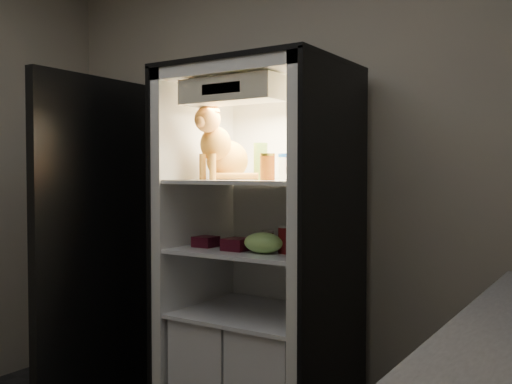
% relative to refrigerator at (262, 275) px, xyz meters
% --- Properties ---
extents(room_shell, '(3.60, 3.60, 3.60)m').
position_rel_refrigerator_xyz_m(room_shell, '(0.00, -1.38, 0.83)').
color(room_shell, white).
rests_on(room_shell, floor).
extents(refrigerator, '(0.90, 0.72, 1.88)m').
position_rel_refrigerator_xyz_m(refrigerator, '(0.00, 0.00, 0.00)').
color(refrigerator, white).
rests_on(refrigerator, floor).
extents(fridge_door, '(0.08, 0.87, 1.85)m').
position_rel_refrigerator_xyz_m(fridge_door, '(-0.85, -0.35, 0.12)').
color(fridge_door, black).
rests_on(fridge_door, floor).
extents(tabby_cat, '(0.33, 0.38, 0.41)m').
position_rel_refrigerator_xyz_m(tabby_cat, '(-0.20, -0.09, 0.65)').
color(tabby_cat, '#B76517').
rests_on(tabby_cat, refrigerator).
extents(parmesan_shaker, '(0.07, 0.07, 0.19)m').
position_rel_refrigerator_xyz_m(parmesan_shaker, '(-0.00, -0.01, 0.59)').
color(parmesan_shaker, green).
rests_on(parmesan_shaker, refrigerator).
extents(mayo_tub, '(0.10, 0.10, 0.14)m').
position_rel_refrigerator_xyz_m(mayo_tub, '(0.09, 0.11, 0.57)').
color(mayo_tub, white).
rests_on(mayo_tub, refrigerator).
extents(salsa_jar, '(0.07, 0.07, 0.13)m').
position_rel_refrigerator_xyz_m(salsa_jar, '(0.11, -0.12, 0.56)').
color(salsa_jar, maroon).
rests_on(salsa_jar, refrigerator).
extents(pepper_jar, '(0.12, 0.12, 0.21)m').
position_rel_refrigerator_xyz_m(pepper_jar, '(0.25, 0.02, 0.60)').
color(pepper_jar, '#A81916').
rests_on(pepper_jar, refrigerator).
extents(cream_carton, '(0.06, 0.06, 0.11)m').
position_rel_refrigerator_xyz_m(cream_carton, '(0.31, -0.19, 0.55)').
color(cream_carton, silver).
rests_on(cream_carton, refrigerator).
extents(soda_can_a, '(0.07, 0.07, 0.12)m').
position_rel_refrigerator_xyz_m(soda_can_a, '(0.18, 0.03, 0.21)').
color(soda_can_a, black).
rests_on(soda_can_a, refrigerator).
extents(soda_can_b, '(0.06, 0.06, 0.11)m').
position_rel_refrigerator_xyz_m(soda_can_b, '(0.22, -0.05, 0.20)').
color(soda_can_b, black).
rests_on(soda_can_b, refrigerator).
extents(soda_can_c, '(0.07, 0.07, 0.13)m').
position_rel_refrigerator_xyz_m(soda_can_c, '(0.23, -0.15, 0.21)').
color(soda_can_c, black).
rests_on(soda_can_c, refrigerator).
extents(condiment_jar, '(0.07, 0.07, 0.09)m').
position_rel_refrigerator_xyz_m(condiment_jar, '(0.06, -0.05, 0.19)').
color(condiment_jar, '#4F3A16').
rests_on(condiment_jar, refrigerator).
extents(grape_bag, '(0.20, 0.15, 0.10)m').
position_rel_refrigerator_xyz_m(grape_bag, '(0.14, -0.21, 0.20)').
color(grape_bag, '#89C95E').
rests_on(grape_bag, refrigerator).
extents(berry_box_left, '(0.11, 0.11, 0.05)m').
position_rel_refrigerator_xyz_m(berry_box_left, '(-0.24, -0.17, 0.18)').
color(berry_box_left, '#490C1D').
rests_on(berry_box_left, refrigerator).
extents(berry_box_right, '(0.12, 0.12, 0.06)m').
position_rel_refrigerator_xyz_m(berry_box_right, '(-0.03, -0.19, 0.18)').
color(berry_box_right, '#490C1D').
rests_on(berry_box_right, refrigerator).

